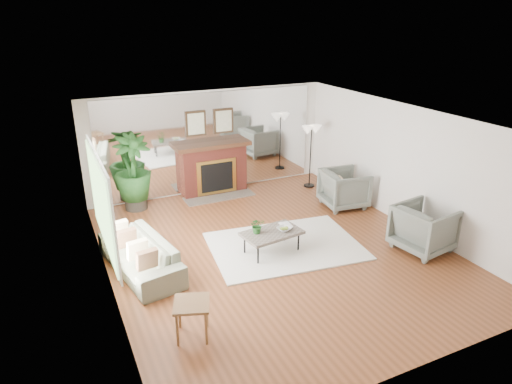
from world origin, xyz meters
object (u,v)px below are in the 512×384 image
fireplace (214,168)px  potted_ficus (133,170)px  floor_lamp (311,135)px  armchair_front (424,228)px  armchair_back (344,189)px  coffee_table (272,234)px  sofa (140,255)px  side_table (192,308)px

fireplace → potted_ficus: size_ratio=1.19×
fireplace → floor_lamp: bearing=-14.6°
armchair_front → floor_lamp: (-0.16, 3.80, 0.92)m
fireplace → armchair_back: fireplace is taller
coffee_table → armchair_back: (2.51, 1.26, 0.04)m
floor_lamp → sofa: bearing=-154.6°
coffee_table → sofa: 2.38m
armchair_back → side_table: 5.41m
potted_ficus → sofa: bearing=-100.0°
fireplace → side_table: size_ratio=3.33×
side_table → potted_ficus: 4.83m
armchair_front → floor_lamp: size_ratio=0.61×
sofa → fireplace: bearing=129.6°
armchair_back → potted_ficus: size_ratio=0.55×
coffee_table → armchair_back: size_ratio=1.22×
side_table → floor_lamp: bearing=43.7°
fireplace → potted_ficus: 1.99m
fireplace → coffee_table: fireplace is taller
coffee_table → potted_ficus: bearing=120.4°
coffee_table → armchair_front: (2.64, -1.10, 0.05)m
armchair_back → side_table: size_ratio=1.55×
side_table → floor_lamp: floor_lamp is taller
floor_lamp → potted_ficus: bearing=173.9°
armchair_back → potted_ficus: potted_ficus is taller
sofa → potted_ficus: potted_ficus is taller
fireplace → side_table: bearing=-113.7°
armchair_front → side_table: size_ratio=1.59×
potted_ficus → side_table: bearing=-92.4°
potted_ficus → floor_lamp: bearing=-6.1°
armchair_back → floor_lamp: bearing=8.6°
fireplace → sofa: (-2.45, -2.91, -0.36)m
sofa → armchair_back: (4.85, 0.84, 0.13)m
floor_lamp → side_table: bearing=-136.3°
coffee_table → sofa: (-2.34, 0.42, -0.10)m
sofa → armchair_back: 4.93m
sofa → floor_lamp: (4.82, 2.29, 1.06)m
armchair_back → side_table: (-4.57, -2.89, 0.02)m
armchair_back → potted_ficus: (-4.37, 1.91, 0.49)m
coffee_table → sofa: size_ratio=0.57×
floor_lamp → armchair_front: bearing=-87.7°
armchair_front → armchair_back: bearing=-5.4°
sofa → armchair_front: bearing=62.8°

